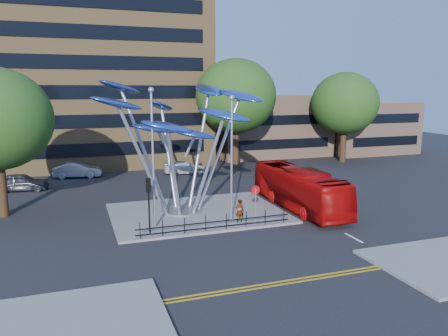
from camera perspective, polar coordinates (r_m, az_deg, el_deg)
name	(u,v)px	position (r m, az deg, el deg)	size (l,w,h in m)	color
ground	(241,239)	(26.34, 2.23, -9.29)	(120.00, 120.00, 0.00)	black
traffic_island	(197,213)	(31.44, -3.51, -5.89)	(12.00, 9.00, 0.15)	slate
double_yellow_near	(288,280)	(21.28, 8.34, -14.32)	(40.00, 0.12, 0.01)	gold
double_yellow_far	(291,283)	(21.04, 8.73, -14.63)	(40.00, 0.12, 0.01)	gold
brick_tower	(94,35)	(55.51, -16.59, 16.28)	(25.00, 15.00, 30.00)	olive
low_building_near	(270,125)	(58.92, 6.08, 5.55)	(15.00, 8.00, 8.00)	tan
low_building_far	(367,127)	(64.57, 18.20, 5.06)	(12.00, 8.00, 7.00)	tan
tree_right	(236,96)	(48.23, 1.56, 9.36)	(8.80, 8.80, 12.11)	black
tree_far	(345,103)	(54.81, 15.52, 8.14)	(8.00, 8.00, 10.81)	black
leaf_sculpture	(179,117)	(30.65, -5.94, 6.58)	(12.72, 9.54, 9.51)	#9EA0A5
street_lamp_left	(153,146)	(27.20, -9.31, 2.82)	(0.36, 0.36, 8.80)	#9EA0A5
street_lamp_right	(232,148)	(28.05, 1.00, 2.65)	(0.36, 0.36, 8.30)	#9EA0A5
traffic_light_island	(149,194)	(26.64, -9.82, -3.35)	(0.28, 0.18, 3.42)	black
no_entry_sign_island	(255,197)	(28.78, 4.13, -3.84)	(0.60, 0.10, 2.45)	#9EA0A5
pedestrian_railing_front	(216,224)	(27.36, -1.05, -7.31)	(10.00, 0.06, 1.00)	black
red_bus	(299,188)	(33.01, 9.76, -2.65)	(2.55, 10.90, 3.04)	#AB0807
pedestrian	(239,211)	(28.85, 2.04, -5.62)	(0.56, 0.37, 1.54)	gray
parked_car_left	(21,182)	(42.17, -24.98, -1.68)	(1.83, 4.55, 1.55)	#45474D
parked_car_mid	(78,170)	(46.33, -18.57, -0.26)	(1.62, 4.65, 1.53)	#A7A9AF
parked_car_right	(185,167)	(46.24, -5.10, 0.07)	(1.81, 4.45, 1.29)	silver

